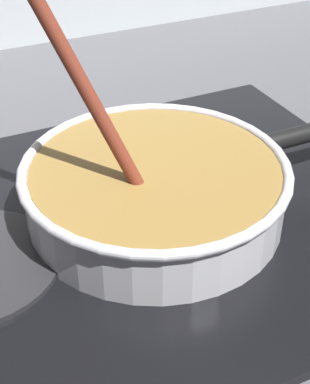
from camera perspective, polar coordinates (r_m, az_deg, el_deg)
ground at (r=0.54m, az=11.19°, el=-16.01°), size 2.40×1.60×0.04m
hob_plate at (r=0.64m, az=0.00°, el=-2.67°), size 0.56×0.48×0.01m
burner_ring at (r=0.63m, az=0.00°, el=-1.95°), size 0.19×0.19×0.01m
cooking_pan at (r=0.62m, az=0.08°, el=0.42°), size 0.40×0.28×0.25m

